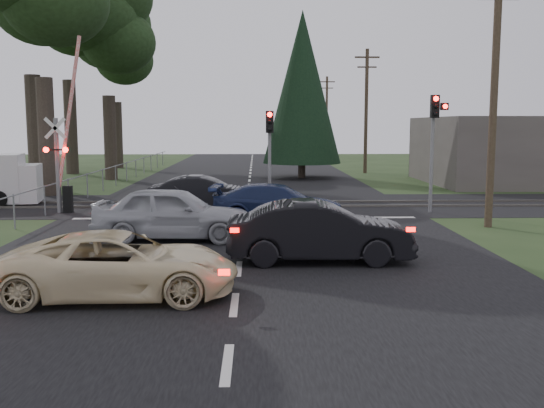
{
  "coord_description": "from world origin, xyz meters",
  "views": [
    {
      "loc": [
        0.44,
        -14.58,
        3.51
      ],
      "look_at": [
        0.88,
        2.41,
        1.3
      ],
      "focal_mm": 40.0,
      "sensor_mm": 36.0,
      "label": 1
    }
  ],
  "objects_px": {
    "utility_pole_far": "(327,115)",
    "cream_coupe": "(120,265)",
    "traffic_signal_right": "(435,130)",
    "dark_car_far": "(204,194)",
    "utility_pole_mid": "(366,109)",
    "dark_hatchback": "(319,232)",
    "crossing_signal": "(63,162)",
    "traffic_signal_center": "(270,142)",
    "silver_car": "(173,213)",
    "blue_sedan": "(278,204)",
    "utility_pole_near": "(494,89)"
  },
  "relations": [
    {
      "from": "crossing_signal",
      "to": "traffic_signal_center",
      "type": "xyz_separation_m",
      "value": [
        8.27,
        0.89,
        0.75
      ]
    },
    {
      "from": "traffic_signal_right",
      "to": "blue_sedan",
      "type": "relative_size",
      "value": 0.97
    },
    {
      "from": "utility_pole_mid",
      "to": "dark_hatchback",
      "type": "relative_size",
      "value": 1.9
    },
    {
      "from": "utility_pole_near",
      "to": "traffic_signal_right",
      "type": "bearing_deg",
      "value": 105.34
    },
    {
      "from": "dark_hatchback",
      "to": "utility_pole_near",
      "type": "bearing_deg",
      "value": -50.32
    },
    {
      "from": "dark_car_far",
      "to": "dark_hatchback",
      "type": "bearing_deg",
      "value": -157.72
    },
    {
      "from": "traffic_signal_center",
      "to": "silver_car",
      "type": "distance_m",
      "value": 7.68
    },
    {
      "from": "cream_coupe",
      "to": "dark_car_far",
      "type": "xyz_separation_m",
      "value": [
        0.67,
        12.4,
        0.06
      ]
    },
    {
      "from": "utility_pole_mid",
      "to": "silver_car",
      "type": "xyz_separation_m",
      "value": [
        -10.63,
        -26.05,
        -3.9
      ]
    },
    {
      "from": "utility_pole_far",
      "to": "silver_car",
      "type": "distance_m",
      "value": 52.29
    },
    {
      "from": "dark_car_far",
      "to": "utility_pole_far",
      "type": "bearing_deg",
      "value": -12.57
    },
    {
      "from": "traffic_signal_center",
      "to": "utility_pole_far",
      "type": "distance_m",
      "value": 44.99
    },
    {
      "from": "dark_car_far",
      "to": "traffic_signal_right",
      "type": "bearing_deg",
      "value": -93.28
    },
    {
      "from": "traffic_signal_right",
      "to": "utility_pole_mid",
      "type": "bearing_deg",
      "value": 87.34
    },
    {
      "from": "blue_sedan",
      "to": "cream_coupe",
      "type": "bearing_deg",
      "value": 164.18
    },
    {
      "from": "utility_pole_mid",
      "to": "utility_pole_far",
      "type": "bearing_deg",
      "value": 90.0
    },
    {
      "from": "crossing_signal",
      "to": "dark_car_far",
      "type": "distance_m",
      "value": 5.75
    },
    {
      "from": "utility_pole_far",
      "to": "cream_coupe",
      "type": "xyz_separation_m",
      "value": [
        -10.86,
        -57.36,
        -4.05
      ]
    },
    {
      "from": "traffic_signal_right",
      "to": "utility_pole_near",
      "type": "relative_size",
      "value": 0.52
    },
    {
      "from": "utility_pole_far",
      "to": "dark_car_far",
      "type": "bearing_deg",
      "value": -102.77
    },
    {
      "from": "dark_hatchback",
      "to": "blue_sedan",
      "type": "bearing_deg",
      "value": 8.32
    },
    {
      "from": "utility_pole_near",
      "to": "dark_car_far",
      "type": "distance_m",
      "value": 11.67
    },
    {
      "from": "crossing_signal",
      "to": "silver_car",
      "type": "relative_size",
      "value": 1.44
    },
    {
      "from": "utility_pole_near",
      "to": "traffic_signal_center",
      "type": "bearing_deg",
      "value": 148.05
    },
    {
      "from": "blue_sedan",
      "to": "dark_car_far",
      "type": "height_order",
      "value": "dark_car_far"
    },
    {
      "from": "cream_coupe",
      "to": "dark_hatchback",
      "type": "xyz_separation_m",
      "value": [
        4.43,
        3.14,
        0.11
      ]
    },
    {
      "from": "crossing_signal",
      "to": "traffic_signal_right",
      "type": "xyz_separation_m",
      "value": [
        14.82,
        -0.31,
        1.26
      ]
    },
    {
      "from": "dark_hatchback",
      "to": "silver_car",
      "type": "height_order",
      "value": "silver_car"
    },
    {
      "from": "cream_coupe",
      "to": "blue_sedan",
      "type": "xyz_separation_m",
      "value": [
        3.58,
        9.41,
        0.03
      ]
    },
    {
      "from": "crossing_signal",
      "to": "traffic_signal_center",
      "type": "bearing_deg",
      "value": 6.15
    },
    {
      "from": "traffic_signal_right",
      "to": "utility_pole_near",
      "type": "distance_m",
      "value": 3.87
    },
    {
      "from": "dark_car_far",
      "to": "utility_pole_mid",
      "type": "bearing_deg",
      "value": -26.84
    },
    {
      "from": "utility_pole_mid",
      "to": "silver_car",
      "type": "bearing_deg",
      "value": -112.21
    },
    {
      "from": "crossing_signal",
      "to": "dark_hatchback",
      "type": "distance_m",
      "value": 13.04
    },
    {
      "from": "dark_hatchback",
      "to": "crossing_signal",
      "type": "bearing_deg",
      "value": 46.65
    },
    {
      "from": "traffic_signal_center",
      "to": "dark_car_far",
      "type": "relative_size",
      "value": 0.93
    },
    {
      "from": "utility_pole_mid",
      "to": "cream_coupe",
      "type": "height_order",
      "value": "utility_pole_mid"
    },
    {
      "from": "traffic_signal_right",
      "to": "dark_car_far",
      "type": "relative_size",
      "value": 1.06
    },
    {
      "from": "traffic_signal_center",
      "to": "utility_pole_far",
      "type": "height_order",
      "value": "utility_pole_far"
    },
    {
      "from": "crossing_signal",
      "to": "traffic_signal_center",
      "type": "relative_size",
      "value": 1.7
    },
    {
      "from": "utility_pole_near",
      "to": "blue_sedan",
      "type": "xyz_separation_m",
      "value": [
        -7.28,
        1.05,
        -4.02
      ]
    },
    {
      "from": "silver_car",
      "to": "dark_car_far",
      "type": "bearing_deg",
      "value": -0.81
    },
    {
      "from": "traffic_signal_center",
      "to": "utility_pole_mid",
      "type": "distance_m",
      "value": 20.82
    },
    {
      "from": "utility_pole_mid",
      "to": "blue_sedan",
      "type": "bearing_deg",
      "value": -107.6
    },
    {
      "from": "traffic_signal_center",
      "to": "utility_pole_far",
      "type": "bearing_deg",
      "value": 80.4
    },
    {
      "from": "traffic_signal_right",
      "to": "dark_car_far",
      "type": "distance_m",
      "value": 9.61
    },
    {
      "from": "dark_hatchback",
      "to": "blue_sedan",
      "type": "height_order",
      "value": "dark_hatchback"
    },
    {
      "from": "traffic_signal_right",
      "to": "dark_hatchback",
      "type": "xyz_separation_m",
      "value": [
        -5.48,
        -8.7,
        -2.53
      ]
    },
    {
      "from": "utility_pole_near",
      "to": "blue_sedan",
      "type": "height_order",
      "value": "utility_pole_near"
    },
    {
      "from": "traffic_signal_right",
      "to": "dark_car_far",
      "type": "bearing_deg",
      "value": 176.52
    }
  ]
}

